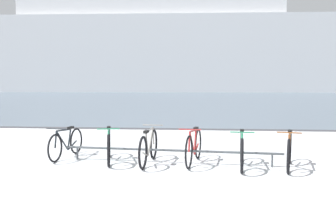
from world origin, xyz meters
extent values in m
cube|color=slate|center=(0.00, 65.00, -0.04)|extent=(80.00, 110.00, 0.08)
cube|color=#47474C|center=(0.00, 10.00, -0.02)|extent=(80.00, 0.50, 0.05)
cylinder|color=#4C5156|center=(0.44, 4.24, 0.28)|extent=(4.70, 0.49, 0.05)
cylinder|color=#4C5156|center=(-1.67, 4.43, 0.14)|extent=(0.04, 0.04, 0.28)
cylinder|color=#4C5156|center=(2.55, 4.04, 0.14)|extent=(0.04, 0.04, 0.28)
torus|color=black|center=(-2.06, 4.10, 0.31)|extent=(0.12, 0.62, 0.62)
torus|color=black|center=(-1.92, 5.12, 0.31)|extent=(0.12, 0.62, 0.62)
cylinder|color=#1E2328|center=(-2.01, 4.43, 0.42)|extent=(0.11, 0.54, 0.53)
cylinder|color=#1E2328|center=(-1.97, 4.76, 0.40)|extent=(0.06, 0.19, 0.47)
cylinder|color=#1E2328|center=(-2.00, 4.51, 0.65)|extent=(0.13, 0.67, 0.08)
cylinder|color=#1E2328|center=(-1.95, 4.90, 0.24)|extent=(0.10, 0.45, 0.17)
cylinder|color=#1E2328|center=(-2.05, 4.14, 0.49)|extent=(0.05, 0.12, 0.37)
cube|color=black|center=(-1.96, 4.84, 0.67)|extent=(0.11, 0.21, 0.05)
cylinder|color=#1E2328|center=(-2.05, 4.18, 0.72)|extent=(0.46, 0.09, 0.02)
torus|color=black|center=(-0.80, 3.77, 0.34)|extent=(0.21, 0.67, 0.68)
torus|color=black|center=(-1.03, 4.79, 0.34)|extent=(0.21, 0.67, 0.68)
cylinder|color=#2D8C60|center=(-0.87, 4.10, 0.46)|extent=(0.16, 0.55, 0.57)
cylinder|color=#2D8C60|center=(-0.95, 4.44, 0.43)|extent=(0.08, 0.20, 0.51)
cylinder|color=#2D8C60|center=(-0.89, 4.18, 0.71)|extent=(0.19, 0.68, 0.08)
cylinder|color=#2D8C60|center=(-0.98, 4.58, 0.26)|extent=(0.14, 0.45, 0.19)
cylinder|color=#2D8C60|center=(-0.80, 3.81, 0.53)|extent=(0.06, 0.12, 0.40)
cube|color=black|center=(-0.97, 4.51, 0.72)|extent=(0.12, 0.21, 0.05)
cylinder|color=#2D8C60|center=(-0.81, 3.85, 0.78)|extent=(0.45, 0.13, 0.02)
torus|color=black|center=(0.03, 4.66, 0.34)|extent=(0.10, 0.68, 0.68)
torus|color=black|center=(-0.06, 3.60, 0.34)|extent=(0.10, 0.68, 0.68)
cylinder|color=gray|center=(0.00, 4.32, 0.46)|extent=(0.08, 0.56, 0.57)
cylinder|color=gray|center=(-0.03, 3.97, 0.43)|extent=(0.05, 0.20, 0.51)
cylinder|color=gray|center=(-0.01, 4.24, 0.71)|extent=(0.09, 0.69, 0.08)
cylinder|color=gray|center=(-0.04, 3.83, 0.26)|extent=(0.07, 0.46, 0.19)
cylinder|color=gray|center=(0.02, 4.62, 0.53)|extent=(0.05, 0.12, 0.40)
cube|color=black|center=(-0.03, 3.89, 0.72)|extent=(0.10, 0.21, 0.05)
cylinder|color=gray|center=(0.02, 4.58, 0.78)|extent=(0.46, 0.06, 0.02)
torus|color=black|center=(0.85, 3.72, 0.34)|extent=(0.15, 0.68, 0.68)
torus|color=black|center=(1.03, 4.76, 0.34)|extent=(0.15, 0.68, 0.68)
cylinder|color=#B22D2D|center=(0.91, 4.06, 0.46)|extent=(0.13, 0.55, 0.58)
cylinder|color=#B22D2D|center=(0.97, 4.40, 0.44)|extent=(0.07, 0.20, 0.52)
cylinder|color=#B22D2D|center=(0.92, 4.14, 0.72)|extent=(0.15, 0.68, 0.08)
cylinder|color=#B22D2D|center=(0.99, 4.54, 0.26)|extent=(0.11, 0.46, 0.19)
cylinder|color=#B22D2D|center=(0.86, 3.76, 0.54)|extent=(0.05, 0.12, 0.41)
cube|color=black|center=(0.98, 4.48, 0.73)|extent=(0.11, 0.21, 0.05)
cylinder|color=#B22D2D|center=(0.87, 3.80, 0.79)|extent=(0.46, 0.10, 0.02)
torus|color=black|center=(1.88, 3.45, 0.34)|extent=(0.12, 0.69, 0.68)
torus|color=black|center=(1.97, 4.49, 0.34)|extent=(0.12, 0.69, 0.68)
cylinder|color=#2D8C60|center=(1.91, 3.79, 0.46)|extent=(0.09, 0.55, 0.57)
cylinder|color=#2D8C60|center=(1.94, 4.13, 0.44)|extent=(0.05, 0.19, 0.51)
cylinder|color=#2D8C60|center=(1.92, 3.86, 0.71)|extent=(0.10, 0.69, 0.08)
cylinder|color=#2D8C60|center=(1.95, 4.27, 0.26)|extent=(0.08, 0.46, 0.19)
cylinder|color=#2D8C60|center=(1.88, 3.48, 0.54)|extent=(0.05, 0.12, 0.40)
cube|color=black|center=(1.95, 4.21, 0.73)|extent=(0.10, 0.21, 0.05)
cylinder|color=#2D8C60|center=(1.89, 3.52, 0.78)|extent=(0.46, 0.07, 0.02)
torus|color=black|center=(2.76, 3.49, 0.34)|extent=(0.21, 0.67, 0.68)
torus|color=black|center=(3.00, 4.48, 0.34)|extent=(0.21, 0.67, 0.68)
cylinder|color=brown|center=(2.84, 3.81, 0.46)|extent=(0.16, 0.53, 0.57)
cylinder|color=brown|center=(2.92, 4.13, 0.44)|extent=(0.08, 0.19, 0.51)
cylinder|color=brown|center=(2.86, 3.88, 0.71)|extent=(0.19, 0.66, 0.08)
cylinder|color=brown|center=(2.95, 4.27, 0.26)|extent=(0.14, 0.44, 0.19)
cylinder|color=brown|center=(2.77, 3.52, 0.54)|extent=(0.06, 0.12, 0.40)
cube|color=black|center=(2.93, 4.21, 0.73)|extent=(0.13, 0.21, 0.05)
cylinder|color=brown|center=(2.78, 3.56, 0.78)|extent=(0.45, 0.13, 0.02)
cube|color=silver|center=(-5.23, 55.13, 5.35)|extent=(50.15, 13.18, 10.70)
cube|color=white|center=(-6.47, 55.09, 13.64)|extent=(37.65, 11.03, 5.89)
camera|label=1|loc=(1.11, -4.03, 1.80)|focal=41.89mm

